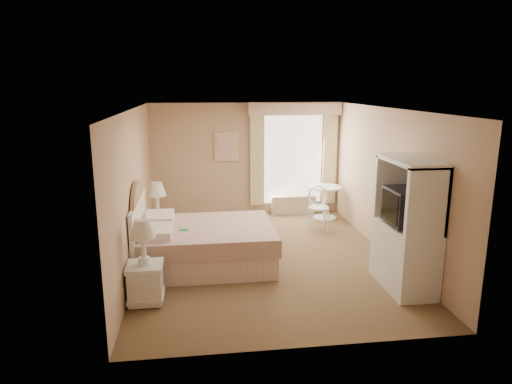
{
  "coord_description": "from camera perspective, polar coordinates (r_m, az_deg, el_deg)",
  "views": [
    {
      "loc": [
        -1.13,
        -7.21,
        2.86
      ],
      "look_at": [
        -0.12,
        0.3,
        1.09
      ],
      "focal_mm": 32.0,
      "sensor_mm": 36.0,
      "label": 1
    }
  ],
  "objects": [
    {
      "name": "framed_art",
      "position": [
        10.03,
        -3.75,
        5.65
      ],
      "size": [
        0.52,
        0.04,
        0.62
      ],
      "color": "#D7BB84",
      "rests_on": "room"
    },
    {
      "name": "window",
      "position": [
        10.22,
        4.74,
        4.58
      ],
      "size": [
        2.05,
        0.22,
        2.51
      ],
      "color": "white",
      "rests_on": "room"
    },
    {
      "name": "nightstand_near",
      "position": [
        6.34,
        -13.71,
        -9.74
      ],
      "size": [
        0.47,
        0.47,
        1.15
      ],
      "color": "silver",
      "rests_on": "room"
    },
    {
      "name": "bed",
      "position": [
        7.49,
        -7.18,
        -6.38
      ],
      "size": [
        2.19,
        1.72,
        1.52
      ],
      "color": "tan",
      "rests_on": "room"
    },
    {
      "name": "nightstand_far",
      "position": [
        8.57,
        -12.13,
        -3.59
      ],
      "size": [
        0.47,
        0.47,
        1.14
      ],
      "color": "silver",
      "rests_on": "room"
    },
    {
      "name": "room",
      "position": [
        7.47,
        1.19,
        0.73
      ],
      "size": [
        4.21,
        5.51,
        2.51
      ],
      "color": "brown",
      "rests_on": "ground"
    },
    {
      "name": "cafe_chair",
      "position": [
        9.4,
        7.78,
        -1.49
      ],
      "size": [
        0.44,
        0.44,
        0.86
      ],
      "rotation": [
        0.0,
        0.0,
        -0.05
      ],
      "color": "white",
      "rests_on": "room"
    },
    {
      "name": "round_table",
      "position": [
        10.09,
        8.66,
        -0.62
      ],
      "size": [
        0.68,
        0.68,
        0.72
      ],
      "color": "white",
      "rests_on": "room"
    },
    {
      "name": "armoire",
      "position": [
        6.85,
        18.26,
        -5.18
      ],
      "size": [
        0.57,
        1.14,
        1.89
      ],
      "color": "silver",
      "rests_on": "room"
    }
  ]
}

